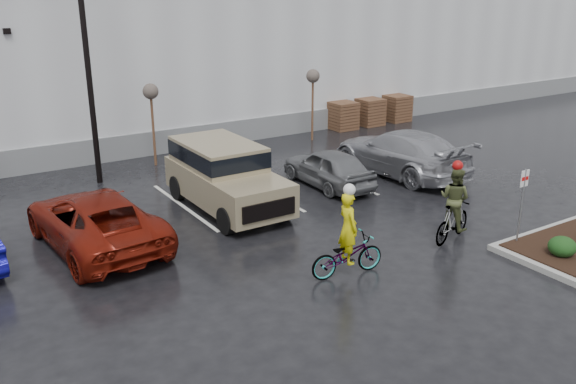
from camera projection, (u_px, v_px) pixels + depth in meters
ground at (419, 285)px, 14.39m from camera, size 120.00×120.00×0.00m
warehouse at (114, 49)px, 30.71m from camera, size 60.50×15.50×7.20m
wooded_ridge at (25, 33)px, 49.22m from camera, size 80.00×25.00×6.00m
lamppost at (83, 18)px, 20.05m from camera, size 0.50×1.00×9.22m
sapling_mid at (151, 96)px, 23.08m from camera, size 0.60×0.60×3.20m
sapling_east at (313, 80)px, 26.92m from camera, size 0.60×0.60×3.20m
pallet_stack_a at (343, 116)px, 29.66m from camera, size 1.20×1.20×1.35m
pallet_stack_b at (369, 112)px, 30.53m from camera, size 1.20×1.20×1.35m
pallet_stack_c at (396, 108)px, 31.46m from camera, size 1.20×1.20×1.35m
shrub_a at (562, 247)px, 15.51m from camera, size 0.70×0.70×0.52m
fire_lane_sign at (522, 198)px, 16.04m from camera, size 0.30×0.05×2.20m
car_red at (95, 220)px, 16.33m from camera, size 2.90×5.59×1.50m
suv_tan at (227, 178)px, 18.97m from camera, size 2.20×5.10×2.06m
car_grey at (328, 167)px, 21.29m from camera, size 1.66×4.00×1.35m
car_far_silver at (400, 152)px, 22.62m from camera, size 2.57×5.82×1.66m
cyclist_hivis at (347, 247)px, 14.70m from camera, size 2.00×0.92×2.34m
cyclist_olive at (453, 212)px, 16.69m from camera, size 1.84×1.00×2.29m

